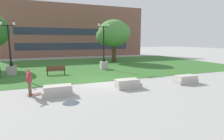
{
  "coord_description": "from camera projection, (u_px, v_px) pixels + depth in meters",
  "views": [
    {
      "loc": [
        -4.1,
        -13.4,
        3.36
      ],
      "look_at": [
        0.46,
        -1.4,
        1.2
      ],
      "focal_mm": 28.0,
      "sensor_mm": 36.0,
      "label": 1
    }
  ],
  "objects": [
    {
      "name": "building_facade_distant",
      "position": [
        75.0,
        31.0,
        36.75
      ],
      "size": [
        30.86,
        1.03,
        10.84
      ],
      "color": "brown",
      "rests_on": "ground"
    },
    {
      "name": "lamp_post_right",
      "position": [
        104.0,
        60.0,
        20.65
      ],
      "size": [
        1.32,
        0.8,
        5.39
      ],
      "color": "#ADA89E",
      "rests_on": "grass_lawn"
    },
    {
      "name": "skateboard",
      "position": [
        36.0,
        94.0,
        10.88
      ],
      "size": [
        1.03,
        0.52,
        0.14
      ],
      "color": "maroon",
      "rests_on": "ground"
    },
    {
      "name": "concrete_block_right",
      "position": [
        186.0,
        79.0,
        13.92
      ],
      "size": [
        1.8,
        0.9,
        0.64
      ],
      "color": "#B2ADA3",
      "rests_on": "ground"
    },
    {
      "name": "concrete_block_center",
      "position": [
        58.0,
        91.0,
        10.77
      ],
      "size": [
        1.8,
        0.9,
        0.64
      ],
      "color": "#B2ADA3",
      "rests_on": "ground"
    },
    {
      "name": "person_skateboarder",
      "position": [
        29.0,
        80.0,
        10.68
      ],
      "size": [
        0.28,
        1.56,
        1.71
      ],
      "color": "brown",
      "rests_on": "ground"
    },
    {
      "name": "concrete_block_left",
      "position": [
        128.0,
        84.0,
        12.54
      ],
      "size": [
        1.82,
        0.9,
        0.64
      ],
      "color": "#B2ADA3",
      "rests_on": "ground"
    },
    {
      "name": "tree_near_right",
      "position": [
        114.0,
        34.0,
        27.22
      ],
      "size": [
        5.2,
        4.95,
        6.58
      ],
      "color": "#42301E",
      "rests_on": "grass_lawn"
    },
    {
      "name": "grass_lawn",
      "position": [
        79.0,
        66.0,
        23.56
      ],
      "size": [
        40.0,
        20.0,
        0.02
      ],
      "primitive_type": "cube",
      "color": "#336628",
      "rests_on": "ground"
    },
    {
      "name": "ground_plane",
      "position": [
        101.0,
        82.0,
        14.35
      ],
      "size": [
        140.0,
        140.0,
        0.0
      ],
      "primitive_type": "plane",
      "color": "#A3A09B"
    },
    {
      "name": "puddle",
      "position": [
        71.0,
        103.0,
        9.5
      ],
      "size": [
        0.92,
        0.92,
        0.01
      ],
      "primitive_type": "cylinder",
      "color": "#47515B",
      "rests_on": "ground"
    },
    {
      "name": "lamp_post_center",
      "position": [
        11.0,
        64.0,
        17.05
      ],
      "size": [
        1.32,
        0.8,
        5.23
      ],
      "color": "gray",
      "rests_on": "grass_lawn"
    },
    {
      "name": "park_bench_near_left",
      "position": [
        56.0,
        70.0,
        17.24
      ],
      "size": [
        1.83,
        0.63,
        0.9
      ],
      "color": "brown",
      "rests_on": "grass_lawn"
    }
  ]
}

